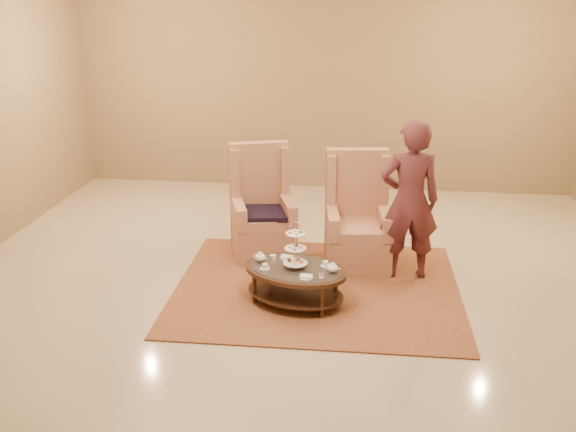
# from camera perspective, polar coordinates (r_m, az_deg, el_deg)

# --- Properties ---
(ground) EXTENTS (8.00, 8.00, 0.00)m
(ground) POSITION_cam_1_polar(r_m,az_deg,el_deg) (7.08, 0.77, -6.90)
(ground) COLOR #BFAC8E
(ground) RESTS_ON ground
(ceiling) EXTENTS (8.00, 8.00, 0.02)m
(ceiling) POSITION_cam_1_polar(r_m,az_deg,el_deg) (7.08, 0.77, -6.90)
(ceiling) COLOR white
(ceiling) RESTS_ON ground
(wall_back) EXTENTS (8.00, 0.04, 3.50)m
(wall_back) POSITION_cam_1_polar(r_m,az_deg,el_deg) (10.41, 3.28, 11.88)
(wall_back) COLOR #8F754E
(wall_back) RESTS_ON ground
(rug) EXTENTS (3.16, 2.64, 0.02)m
(rug) POSITION_cam_1_polar(r_m,az_deg,el_deg) (7.20, 2.60, -6.38)
(rug) COLOR #955F34
(rug) RESTS_ON ground
(tea_table) EXTENTS (1.28, 1.06, 0.93)m
(tea_table) POSITION_cam_1_polar(r_m,az_deg,el_deg) (6.74, 0.65, -5.19)
(tea_table) COLOR black
(tea_table) RESTS_ON ground
(armchair_left) EXTENTS (0.93, 0.95, 1.36)m
(armchair_left) POSITION_cam_1_polar(r_m,az_deg,el_deg) (8.02, -2.33, -0.05)
(armchair_left) COLOR #B87856
(armchair_left) RESTS_ON ground
(armchair_right) EXTENTS (0.83, 0.85, 1.37)m
(armchair_right) POSITION_cam_1_polar(r_m,az_deg,el_deg) (7.71, 6.15, -1.00)
(armchair_right) COLOR #B87856
(armchair_right) RESTS_ON ground
(person) EXTENTS (0.73, 0.53, 1.85)m
(person) POSITION_cam_1_polar(r_m,az_deg,el_deg) (7.26, 10.75, 1.31)
(person) COLOR #502226
(person) RESTS_ON ground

